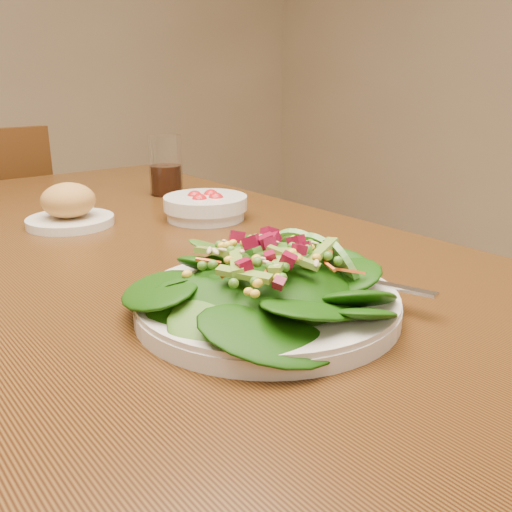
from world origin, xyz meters
TOP-DOWN VIEW (x-y plane):
  - dining_table at (0.00, 0.00)m, footprint 0.90×1.40m
  - salad_plate at (0.06, -0.33)m, footprint 0.29×0.29m
  - bread_plate at (0.02, 0.18)m, footprint 0.15×0.15m
  - tomato_bowl at (0.23, 0.07)m, footprint 0.15×0.15m
  - drinking_glass at (0.29, 0.30)m, footprint 0.07×0.07m

SIDE VIEW (x-z plane):
  - dining_table at x=0.00m, z-range 0.27..1.02m
  - tomato_bowl at x=0.23m, z-range 0.75..0.80m
  - bread_plate at x=0.02m, z-range 0.74..0.82m
  - salad_plate at x=0.06m, z-range 0.74..0.82m
  - drinking_glass at x=0.29m, z-range 0.74..0.87m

